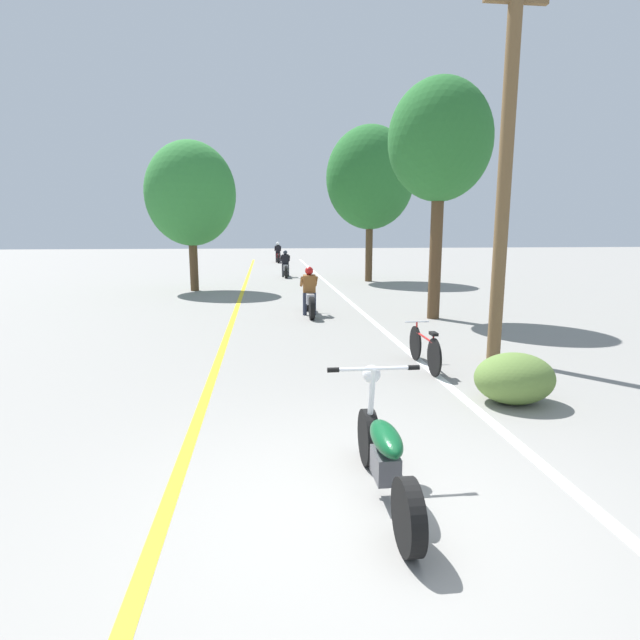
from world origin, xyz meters
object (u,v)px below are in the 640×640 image
at_px(roadside_tree_right_far, 370,178).
at_px(roadside_tree_left, 191,194).
at_px(utility_pole, 505,167).
at_px(motorcycle_foreground, 384,455).
at_px(motorcycle_rider_mid, 285,267).
at_px(motorcycle_rider_lead, 309,297).
at_px(bicycle_parked, 424,348).
at_px(motorcycle_rider_far, 278,255).
at_px(roadside_tree_right_near, 440,142).

height_order(roadside_tree_right_far, roadside_tree_left, roadside_tree_right_far).
xyz_separation_m(utility_pole, motorcycle_foreground, (-3.15, -4.52, -3.01)).
bearing_deg(motorcycle_foreground, motorcycle_rider_mid, 89.98).
bearing_deg(roadside_tree_right_far, motorcycle_rider_lead, -111.71).
bearing_deg(utility_pole, motorcycle_rider_lead, 119.53).
bearing_deg(bicycle_parked, motorcycle_rider_far, 93.56).
xyz_separation_m(utility_pole, motorcycle_rider_mid, (-3.14, 16.60, -2.91)).
bearing_deg(motorcycle_foreground, motorcycle_rider_lead, 88.82).
relative_size(roadside_tree_right_near, bicycle_parked, 3.67).
height_order(roadside_tree_right_near, motorcycle_rider_lead, roadside_tree_right_near).
xyz_separation_m(roadside_tree_right_far, motorcycle_rider_far, (-3.80, 13.80, -4.05)).
bearing_deg(bicycle_parked, motorcycle_rider_lead, 104.89).
bearing_deg(bicycle_parked, motorcycle_foreground, -112.42).
xyz_separation_m(utility_pole, roadside_tree_right_far, (0.58, 14.07, 1.19)).
bearing_deg(motorcycle_foreground, roadside_tree_right_far, 78.66).
bearing_deg(motorcycle_rider_lead, bicycle_parked, -75.11).
distance_m(roadside_tree_right_near, motorcycle_foreground, 10.33).
relative_size(roadside_tree_right_near, roadside_tree_right_far, 0.89).
bearing_deg(motorcycle_rider_lead, motorcycle_rider_far, 90.67).
bearing_deg(roadside_tree_left, motorcycle_rider_lead, -56.93).
distance_m(roadside_tree_left, motorcycle_foreground, 16.57).
xyz_separation_m(motorcycle_foreground, motorcycle_rider_mid, (0.01, 21.12, 0.10)).
xyz_separation_m(roadside_tree_left, motorcycle_foreground, (3.76, -15.80, -3.27)).
distance_m(motorcycle_rider_lead, motorcycle_rider_mid, 11.40).
relative_size(motorcycle_foreground, bicycle_parked, 1.20).
bearing_deg(motorcycle_rider_mid, motorcycle_rider_far, 90.36).
xyz_separation_m(motorcycle_rider_lead, motorcycle_rider_far, (-0.27, 22.67, 0.05)).
relative_size(motorcycle_rider_mid, motorcycle_rider_far, 0.94).
bearing_deg(roadside_tree_right_far, utility_pole, -92.38).
relative_size(roadside_tree_right_far, motorcycle_foreground, 3.45).
bearing_deg(motorcycle_foreground, motorcycle_rider_far, 90.11).
bearing_deg(motorcycle_foreground, roadside_tree_right_near, 68.53).
bearing_deg(bicycle_parked, utility_pole, 16.09).
height_order(motorcycle_rider_lead, motorcycle_rider_far, motorcycle_rider_far).
bearing_deg(motorcycle_rider_far, motorcycle_foreground, -89.89).
xyz_separation_m(roadside_tree_right_near, roadside_tree_left, (-7.22, 6.99, -0.86)).
height_order(utility_pole, motorcycle_rider_mid, utility_pole).
relative_size(motorcycle_rider_far, bicycle_parked, 1.30).
distance_m(motorcycle_rider_lead, bicycle_parked, 5.82).
bearing_deg(motorcycle_rider_lead, roadside_tree_right_near, -15.68).
bearing_deg(roadside_tree_right_far, motorcycle_rider_mid, 145.81).
height_order(roadside_tree_right_near, motorcycle_rider_far, roadside_tree_right_near).
bearing_deg(motorcycle_rider_mid, roadside_tree_left, -125.25).
bearing_deg(motorcycle_foreground, bicycle_parked, 67.58).
distance_m(utility_pole, roadside_tree_right_near, 4.44).
xyz_separation_m(motorcycle_rider_lead, motorcycle_rider_mid, (-0.19, 11.40, -0.01)).
bearing_deg(roadside_tree_left, motorcycle_rider_mid, 54.75).
height_order(roadside_tree_left, motorcycle_rider_mid, roadside_tree_left).
relative_size(utility_pole, bicycle_parked, 4.00).
height_order(utility_pole, roadside_tree_right_far, roadside_tree_right_far).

